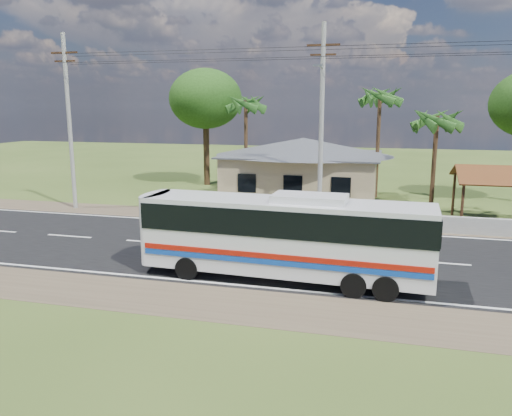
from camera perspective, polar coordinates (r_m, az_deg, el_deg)
The scene contains 12 objects.
ground at distance 23.51m, azimuth -2.14°, elevation -4.67°, with size 120.00×120.00×0.00m, color #324619.
road at distance 23.51m, azimuth -2.14°, elevation -4.65°, with size 120.00×16.00×0.03m.
house at distance 35.28m, azimuth 5.41°, elevation 5.14°, with size 12.40×10.00×5.00m.
waiting_shed at distance 31.08m, azimuth 26.46°, elevation 3.26°, with size 5.20×4.48×3.35m.
concrete_barrier at distance 28.47m, azimuth 25.26°, elevation -1.97°, with size 7.00×0.30×0.90m, color #9E9E99.
utility_poles at distance 28.38m, azimuth 6.81°, elevation 9.87°, with size 32.80×2.22×11.00m.
palm_near at distance 32.79m, azimuth 19.98°, elevation 9.39°, with size 2.80×2.80×6.70m.
palm_mid at distance 37.14m, azimuth 13.99°, elevation 12.16°, with size 2.80×2.80×8.20m.
palm_far at distance 39.05m, azimuth -1.18°, elevation 11.74°, with size 2.80×2.80×7.70m.
tree_behind_house at distance 42.18m, azimuth -5.80°, elevation 12.27°, with size 6.00×6.00×9.61m.
coach_bus at distance 18.88m, azimuth 3.40°, elevation -2.67°, with size 11.01×2.79×3.39m.
motorcycle at distance 27.18m, azimuth 13.33°, elevation -1.68°, with size 0.65×1.86×0.98m, color black.
Camera 1 is at (6.44, -21.63, 6.59)m, focal length 35.00 mm.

